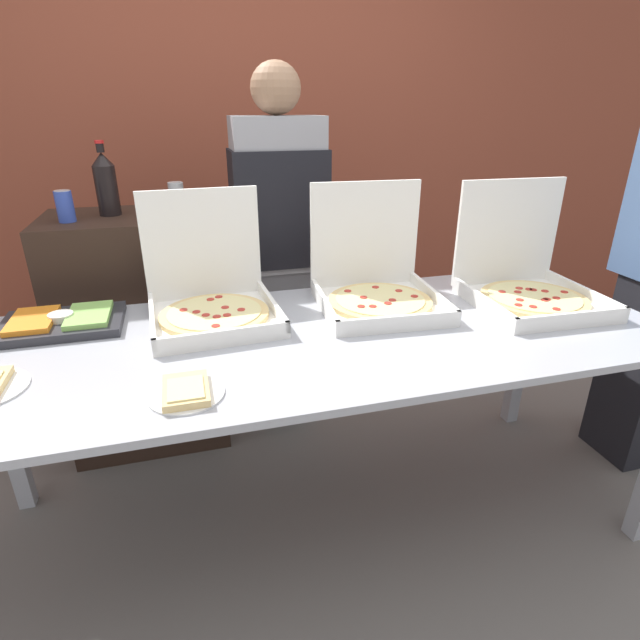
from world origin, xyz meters
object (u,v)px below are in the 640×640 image
(pizza_box_near_right, at_px, (211,297))
(soda_bottle, at_px, (106,183))
(soda_can_silver, at_px, (177,196))
(person_server_vest, at_px, (280,239))
(pizza_box_far_left, at_px, (527,282))
(paper_plate_front_center, at_px, (186,391))
(pizza_box_near_left, at_px, (376,284))
(veggie_tray, at_px, (62,322))
(soda_can_colored, at_px, (65,206))

(pizza_box_near_right, distance_m, soda_bottle, 0.76)
(soda_can_silver, xyz_separation_m, person_server_vest, (0.45, -0.06, -0.20))
(soda_can_silver, distance_m, person_server_vest, 0.49)
(pizza_box_far_left, height_order, paper_plate_front_center, pizza_box_far_left)
(pizza_box_near_left, distance_m, veggie_tray, 1.13)
(soda_bottle, height_order, soda_can_colored, soda_bottle)
(pizza_box_near_right, height_order, pizza_box_far_left, pizza_box_far_left)
(soda_bottle, relative_size, person_server_vest, 0.18)
(paper_plate_front_center, xyz_separation_m, person_server_vest, (0.47, 1.07, 0.13))
(paper_plate_front_center, relative_size, veggie_tray, 0.51)
(paper_plate_front_center, distance_m, soda_can_colored, 1.13)
(pizza_box_far_left, relative_size, soda_bottle, 1.61)
(pizza_box_far_left, relative_size, veggie_tray, 1.22)
(person_server_vest, bearing_deg, pizza_box_near_left, 114.35)
(veggie_tray, height_order, person_server_vest, person_server_vest)
(pizza_box_near_left, xyz_separation_m, soda_can_colored, (-1.14, 0.51, 0.26))
(pizza_box_far_left, bearing_deg, pizza_box_near_right, 174.47)
(pizza_box_near_right, distance_m, soda_can_silver, 0.66)
(pizza_box_far_left, height_order, soda_can_silver, pizza_box_far_left)
(pizza_box_near_right, distance_m, pizza_box_far_left, 1.21)
(pizza_box_near_left, distance_m, soda_can_colored, 1.27)
(pizza_box_far_left, distance_m, paper_plate_front_center, 1.36)
(person_server_vest, bearing_deg, soda_can_silver, -8.03)
(person_server_vest, bearing_deg, pizza_box_far_left, 140.08)
(paper_plate_front_center, height_order, soda_bottle, soda_bottle)
(soda_can_colored, bearing_deg, soda_bottle, 33.62)
(pizza_box_near_left, height_order, person_server_vest, person_server_vest)
(pizza_box_near_left, height_order, soda_can_silver, pizza_box_near_left)
(pizza_box_near_right, xyz_separation_m, soda_can_colored, (-0.52, 0.47, 0.26))
(pizza_box_near_right, relative_size, soda_can_silver, 3.85)
(pizza_box_near_right, relative_size, soda_bottle, 1.58)
(veggie_tray, height_order, soda_can_silver, soda_can_silver)
(pizza_box_far_left, xyz_separation_m, person_server_vest, (-0.84, 0.70, 0.06))
(pizza_box_far_left, xyz_separation_m, pizza_box_near_left, (-0.58, 0.13, -0.00))
(veggie_tray, distance_m, soda_bottle, 0.68)
(pizza_box_near_left, relative_size, soda_bottle, 1.62)
(soda_can_colored, relative_size, person_server_vest, 0.07)
(pizza_box_far_left, bearing_deg, pizza_box_near_left, 169.75)
(paper_plate_front_center, bearing_deg, pizza_box_far_left, 15.63)
(pizza_box_far_left, relative_size, person_server_vest, 0.28)
(pizza_box_near_left, height_order, soda_can_colored, pizza_box_near_left)
(pizza_box_near_right, height_order, person_server_vest, person_server_vest)
(paper_plate_front_center, distance_m, soda_bottle, 1.20)
(pizza_box_near_left, bearing_deg, paper_plate_front_center, -141.87)
(pizza_box_near_right, height_order, veggie_tray, pizza_box_near_right)
(soda_can_silver, height_order, person_server_vest, person_server_vest)
(pizza_box_far_left, distance_m, soda_can_silver, 1.52)
(veggie_tray, bearing_deg, soda_bottle, 74.79)
(pizza_box_far_left, height_order, soda_can_colored, pizza_box_far_left)
(pizza_box_near_left, bearing_deg, veggie_tray, -179.70)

